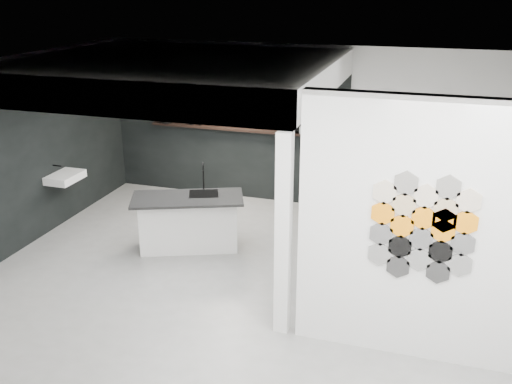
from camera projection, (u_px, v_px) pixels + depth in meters
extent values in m
cube|color=slate|center=(242.00, 278.00, 7.72)|extent=(7.00, 6.00, 0.01)
cube|color=silver|center=(419.00, 234.00, 5.71)|extent=(2.45, 0.15, 2.80)
cube|color=black|center=(227.00, 134.00, 10.33)|extent=(4.40, 0.04, 2.35)
cube|color=black|center=(58.00, 153.00, 9.18)|extent=(0.04, 4.00, 2.35)
cube|color=silver|center=(177.00, 73.00, 8.09)|extent=(4.40, 4.00, 0.40)
cube|color=silver|center=(283.00, 237.00, 6.19)|extent=(0.16, 0.16, 2.35)
cube|color=silver|center=(104.00, 98.00, 6.37)|extent=(4.40, 0.16, 0.40)
cube|color=silver|center=(65.00, 177.00, 9.05)|extent=(0.40, 0.60, 0.12)
cube|color=black|center=(230.00, 129.00, 10.17)|extent=(3.00, 0.15, 0.04)
cube|color=silver|center=(189.00, 223.00, 8.45)|extent=(1.50, 1.01, 0.81)
cube|color=black|center=(187.00, 198.00, 8.23)|extent=(1.75, 1.26, 0.04)
cube|color=black|center=(204.00, 194.00, 8.36)|extent=(0.53, 0.49, 0.01)
cylinder|color=black|center=(203.00, 177.00, 8.47)|extent=(0.03, 0.03, 0.38)
torus|color=black|center=(203.00, 167.00, 8.35)|extent=(0.07, 0.13, 0.13)
cylinder|color=black|center=(167.00, 118.00, 10.48)|extent=(0.20, 0.20, 0.16)
ellipsoid|color=black|center=(295.00, 129.00, 9.80)|extent=(0.18, 0.18, 0.15)
cylinder|color=gray|center=(304.00, 130.00, 9.76)|extent=(0.18, 0.18, 0.11)
cylinder|color=gray|center=(304.00, 129.00, 9.75)|extent=(0.14, 0.14, 0.14)
cylinder|color=black|center=(200.00, 121.00, 10.29)|extent=(0.07, 0.07, 0.15)
cylinder|color=black|center=(191.00, 122.00, 10.35)|extent=(0.11, 0.11, 0.10)
cylinder|color=silver|center=(379.00, 254.00, 5.82)|extent=(0.26, 0.02, 0.26)
cylinder|color=black|center=(381.00, 234.00, 5.74)|extent=(0.26, 0.02, 0.26)
cylinder|color=orange|center=(383.00, 213.00, 5.66)|extent=(0.26, 0.02, 0.26)
cylinder|color=beige|center=(385.00, 192.00, 5.59)|extent=(0.26, 0.02, 0.26)
cylinder|color=#2D2D2D|center=(398.00, 266.00, 5.81)|extent=(0.26, 0.02, 0.26)
cylinder|color=black|center=(400.00, 247.00, 5.73)|extent=(0.26, 0.02, 0.26)
cylinder|color=orange|center=(402.00, 226.00, 5.65)|extent=(0.26, 0.02, 0.26)
cylinder|color=tan|center=(404.00, 205.00, 5.57)|extent=(0.26, 0.02, 0.26)
cylinder|color=#66635E|center=(406.00, 183.00, 5.49)|extent=(0.26, 0.02, 0.26)
cylinder|color=silver|center=(419.00, 259.00, 5.71)|extent=(0.26, 0.02, 0.26)
cylinder|color=black|center=(421.00, 239.00, 5.63)|extent=(0.26, 0.02, 0.26)
cylinder|color=orange|center=(423.00, 218.00, 5.55)|extent=(0.26, 0.02, 0.26)
cylinder|color=beige|center=(426.00, 196.00, 5.48)|extent=(0.26, 0.02, 0.26)
cylinder|color=#2D2D2D|center=(438.00, 272.00, 5.70)|extent=(0.26, 0.02, 0.26)
cylinder|color=black|center=(440.00, 252.00, 5.62)|extent=(0.26, 0.02, 0.26)
cylinder|color=orange|center=(443.00, 231.00, 5.54)|extent=(0.26, 0.02, 0.26)
cylinder|color=tan|center=(446.00, 209.00, 5.46)|extent=(0.26, 0.02, 0.26)
cylinder|color=#66635E|center=(448.00, 187.00, 5.38)|extent=(0.26, 0.02, 0.26)
cylinder|color=silver|center=(460.00, 265.00, 5.60)|extent=(0.26, 0.02, 0.26)
cylinder|color=black|center=(463.00, 244.00, 5.52)|extent=(0.26, 0.02, 0.26)
cylinder|color=orange|center=(466.00, 223.00, 5.44)|extent=(0.26, 0.02, 0.26)
cylinder|color=beige|center=(469.00, 201.00, 5.37)|extent=(0.26, 0.02, 0.26)
cylinder|color=orange|center=(444.00, 220.00, 5.50)|extent=(0.26, 0.02, 0.26)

